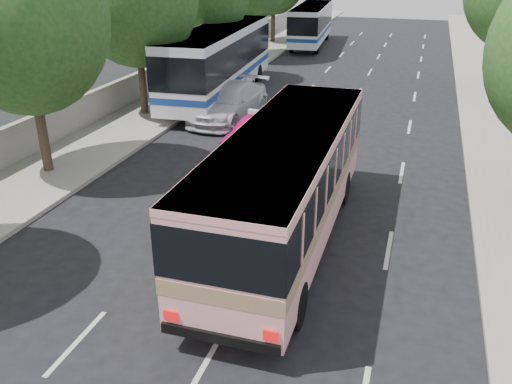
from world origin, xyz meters
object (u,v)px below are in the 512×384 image
at_px(tour_coach_front, 219,57).
at_px(tour_coach_rear, 311,22).
at_px(white_pickup, 229,102).
at_px(pink_bus, 286,176).
at_px(pink_taxi, 255,130).

xyz_separation_m(tour_coach_front, tour_coach_rear, (1.10, 19.34, -0.30)).
bearing_deg(white_pickup, tour_coach_rear, 97.02).
relative_size(pink_bus, white_pickup, 1.79).
relative_size(tour_coach_front, tour_coach_rear, 1.15).
distance_m(pink_bus, white_pickup, 12.58).
height_order(pink_bus, white_pickup, pink_bus).
xyz_separation_m(pink_taxi, tour_coach_rear, (-3.20, 26.52, 1.29)).
bearing_deg(tour_coach_front, pink_bus, -66.48).
bearing_deg(tour_coach_rear, white_pickup, -92.56).
bearing_deg(pink_bus, tour_coach_front, 117.04).
height_order(white_pickup, tour_coach_front, tour_coach_front).
relative_size(pink_taxi, tour_coach_front, 0.32).
distance_m(pink_bus, tour_coach_rear, 34.79).
xyz_separation_m(white_pickup, tour_coach_front, (-1.89, 3.70, 1.45)).
relative_size(white_pickup, tour_coach_rear, 0.52).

